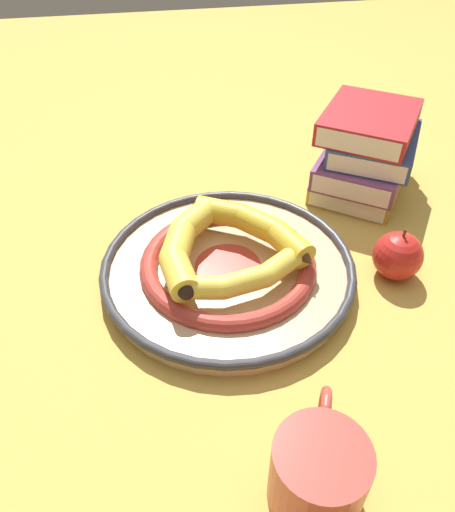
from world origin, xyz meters
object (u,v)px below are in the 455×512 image
object	(u,v)px
banana_c	(257,227)
coffee_mug	(318,472)
book_stack	(366,153)
banana_a	(185,243)
apple	(398,256)
decorative_bowl	(227,267)
banana_b	(240,279)

from	to	relation	value
banana_c	coffee_mug	world-z (taller)	coffee_mug
coffee_mug	book_stack	bearing A→B (deg)	-3.07
banana_a	coffee_mug	world-z (taller)	coffee_mug
apple	decorative_bowl	bearing A→B (deg)	81.24
decorative_bowl	apple	size ratio (longest dim) A/B	4.40
banana_a	book_stack	distance (m)	0.37
decorative_bowl	coffee_mug	xyz separation A→B (m)	(-0.32, -0.03, 0.03)
banana_a	banana_b	size ratio (longest dim) A/B	1.07
book_stack	coffee_mug	distance (m)	0.57
banana_c	book_stack	bearing A→B (deg)	-98.94
banana_b	banana_c	distance (m)	0.11
banana_a	banana_c	xyz separation A→B (m)	(0.02, -0.11, -0.00)
banana_c	apple	world-z (taller)	apple
banana_b	book_stack	distance (m)	0.37
decorative_bowl	banana_b	world-z (taller)	banana_b
book_stack	apple	world-z (taller)	book_stack
banana_b	apple	bearing A→B (deg)	-5.52
coffee_mug	banana_c	bearing A→B (deg)	19.45
apple	banana_c	bearing A→B (deg)	68.73
coffee_mug	banana_a	bearing A→B (deg)	37.12
coffee_mug	decorative_bowl	bearing A→B (deg)	28.06
decorative_bowl	banana_a	world-z (taller)	banana_a
banana_c	coffee_mug	bearing A→B (deg)	134.29
banana_a	banana_b	world-z (taller)	banana_a
banana_c	book_stack	size ratio (longest dim) A/B	0.73
banana_c	apple	xyz separation A→B (m)	(-0.07, -0.19, -0.02)
banana_a	apple	xyz separation A→B (m)	(-0.06, -0.30, -0.02)
decorative_bowl	banana_c	size ratio (longest dim) A/B	2.04
decorative_bowl	coffee_mug	world-z (taller)	coffee_mug
banana_a	book_stack	world-z (taller)	book_stack
decorative_bowl	banana_c	distance (m)	0.07
coffee_mug	apple	world-z (taller)	coffee_mug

